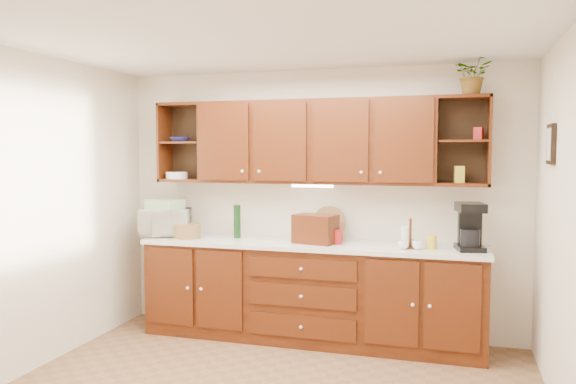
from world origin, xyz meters
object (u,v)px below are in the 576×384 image
Objects in this scene: microwave at (165,222)px; potted_plant at (473,75)px; coffee_maker at (470,227)px; bread_box at (315,229)px.

microwave is 1.43× the size of potted_plant.
bread_box is at bearing 170.01° from coffee_maker.
potted_plant is at bearing 19.00° from bread_box.
microwave is 2.96m from coffee_maker.
microwave is 3.27m from potted_plant.
microwave reaches higher than bread_box.
coffee_maker is at bearing -19.53° from microwave.
potted_plant reaches higher than bread_box.
coffee_maker reaches higher than bread_box.
microwave is 1.58m from bread_box.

